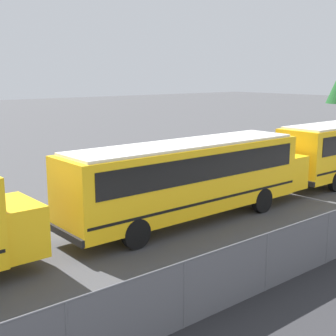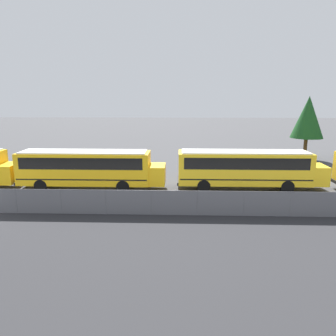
{
  "view_description": "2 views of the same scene",
  "coord_description": "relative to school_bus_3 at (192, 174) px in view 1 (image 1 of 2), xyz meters",
  "views": [
    {
      "loc": [
        -19.0,
        -7.61,
        5.98
      ],
      "look_at": [
        -7.05,
        6.76,
        2.19
      ],
      "focal_mm": 50.0,
      "sensor_mm": 36.0,
      "label": 1
    },
    {
      "loc": [
        14.0,
        -20.66,
        7.79
      ],
      "look_at": [
        13.08,
        5.93,
        1.91
      ],
      "focal_mm": 35.0,
      "sensor_mm": 36.0,
      "label": 2
    }
  ],
  "objects": [
    {
      "name": "school_bus_3",
      "position": [
        0.0,
        0.0,
        0.0
      ],
      "size": [
        12.38,
        2.54,
        3.29
      ],
      "color": "yellow",
      "rests_on": "ground_plane"
    }
  ]
}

